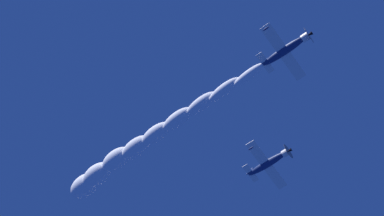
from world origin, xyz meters
TOP-DOWN VIEW (x-y plane):
  - airplane_lead at (-2.61, 3.42)m, footprint 8.22×7.76m
  - airplane_left_wingman at (-19.89, 0.30)m, footprint 8.18×7.75m
  - smoke_trail_lead at (-16.91, -20.59)m, footprint 21.87×33.52m

SIDE VIEW (x-z plane):
  - airplane_lead at x=-2.61m, z-range 55.11..58.50m
  - airplane_left_wingman at x=-19.89m, z-range 55.36..58.33m
  - smoke_trail_lead at x=-16.91m, z-range 56.24..61.99m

